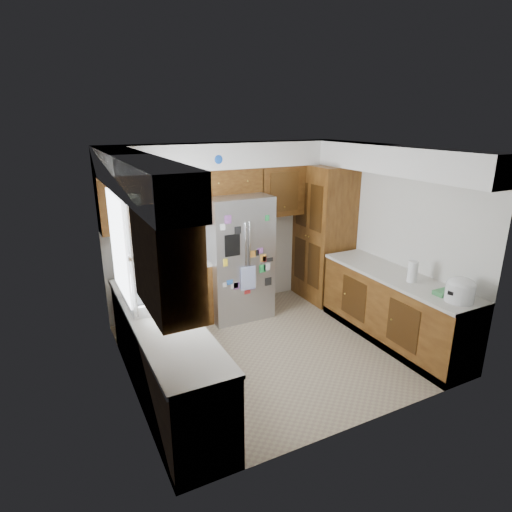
{
  "coord_description": "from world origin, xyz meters",
  "views": [
    {
      "loc": [
        -2.42,
        -4.2,
        2.83
      ],
      "look_at": [
        -0.11,
        0.35,
        1.17
      ],
      "focal_mm": 30.0,
      "sensor_mm": 36.0,
      "label": 1
    }
  ],
  "objects_px": {
    "paper_towel": "(413,272)",
    "pantry": "(324,234)",
    "fridge": "(236,257)",
    "rice_cooker": "(460,289)"
  },
  "relations": [
    {
      "from": "paper_towel",
      "to": "pantry",
      "type": "bearing_deg",
      "value": 89.34
    },
    {
      "from": "fridge",
      "to": "paper_towel",
      "type": "relative_size",
      "value": 6.83
    },
    {
      "from": "fridge",
      "to": "paper_towel",
      "type": "distance_m",
      "value": 2.43
    },
    {
      "from": "fridge",
      "to": "paper_towel",
      "type": "xyz_separation_m",
      "value": [
        1.48,
        -1.93,
        0.15
      ]
    },
    {
      "from": "rice_cooker",
      "to": "paper_towel",
      "type": "distance_m",
      "value": 0.66
    },
    {
      "from": "pantry",
      "to": "rice_cooker",
      "type": "distance_m",
      "value": 2.53
    },
    {
      "from": "pantry",
      "to": "rice_cooker",
      "type": "height_order",
      "value": "pantry"
    },
    {
      "from": "pantry",
      "to": "rice_cooker",
      "type": "relative_size",
      "value": 6.79
    },
    {
      "from": "fridge",
      "to": "rice_cooker",
      "type": "xyz_separation_m",
      "value": [
        1.5,
        -2.58,
        0.16
      ]
    },
    {
      "from": "pantry",
      "to": "fridge",
      "type": "relative_size",
      "value": 1.19
    }
  ]
}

